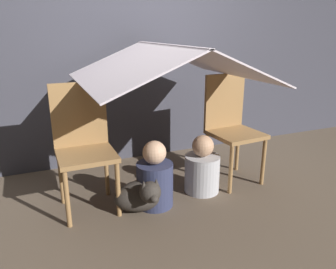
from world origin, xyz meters
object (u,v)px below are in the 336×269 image
object	(u,v)px
person_front	(155,179)
dog	(144,194)
person_second	(202,169)
chair_left	(84,142)
chair_right	(231,124)

from	to	relation	value
person_front	dog	size ratio (longest dim) A/B	1.18
person_front	person_second	bearing A→B (deg)	8.43
chair_left	person_second	bearing A→B (deg)	-9.36
chair_right	person_second	xyz separation A→B (m)	(-0.37, -0.15, -0.33)
chair_left	dog	distance (m)	0.62
chair_right	person_second	size ratio (longest dim) A/B	1.91
chair_left	person_second	distance (m)	1.03
chair_right	dog	world-z (taller)	chair_right
chair_left	dog	world-z (taller)	chair_left
chair_left	chair_right	world-z (taller)	same
dog	person_second	bearing A→B (deg)	11.92
chair_right	dog	xyz separation A→B (m)	(-0.94, -0.27, -0.39)
chair_left	person_front	size ratio (longest dim) A/B	1.79
chair_left	chair_right	size ratio (longest dim) A/B	1.00
person_front	dog	bearing A→B (deg)	-154.60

